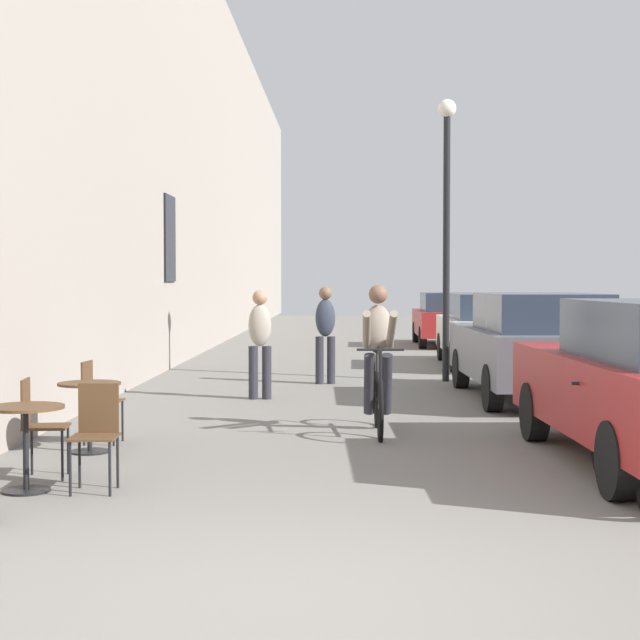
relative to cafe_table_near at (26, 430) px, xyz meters
The scene contains 15 objects.
ground_plane 3.62m from the cafe_table_near, 48.49° to the right, with size 88.00×88.00×0.00m, color slate.
building_facade_left 12.20m from the cafe_table_near, 95.43° to the left, with size 0.54×68.00×9.90m.
cafe_table_near is the anchor object (origin of this frame).
cafe_chair_near_toward_street 0.56m from the cafe_table_near, 97.68° to the left, with size 0.42×0.42×0.89m.
cafe_chair_near_toward_wall 0.58m from the cafe_table_near, ahead, with size 0.39×0.39×0.89m.
cafe_table_mid 1.87m from the cafe_table_near, 88.65° to the left, with size 0.64×0.64×0.72m.
cafe_chair_mid_toward_street 2.45m from the cafe_table_near, 90.75° to the left, with size 0.40×0.40×0.89m.
cyclist_on_bicycle 4.53m from the cafe_table_near, 47.66° to the left, with size 0.52×1.76×1.74m.
pedestrian_near 6.61m from the cafe_table_near, 77.80° to the left, with size 0.36×0.27×1.62m.
pedestrian_mid 8.95m from the cafe_table_near, 74.95° to the left, with size 0.38×0.30×1.66m.
street_lamp 10.45m from the cafe_table_near, 64.13° to the left, with size 0.32×0.32×4.90m.
parked_car_second 8.46m from the cafe_table_near, 50.00° to the left, with size 1.97×4.49×1.58m.
parked_car_third 13.36m from the cafe_table_near, 65.28° to the left, with size 1.81×4.22×1.50m.
parked_car_fourth 19.32m from the cafe_table_near, 73.65° to the left, with size 1.75×4.07×1.44m.
parked_motorcycle 4.97m from the cafe_table_near, ahead, with size 0.62×2.15×0.92m.
Camera 1 is at (0.28, -5.37, 1.76)m, focal length 55.17 mm.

